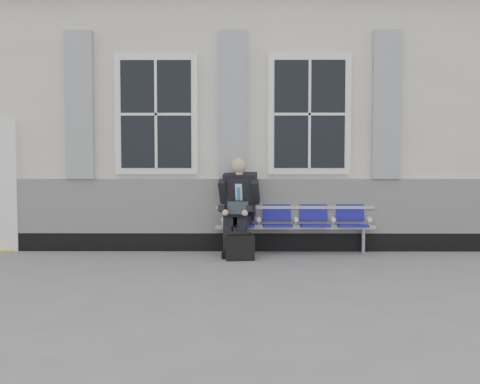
{
  "coord_description": "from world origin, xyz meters",
  "views": [
    {
      "loc": [
        -0.73,
        -7.32,
        1.44
      ],
      "look_at": [
        -0.78,
        0.9,
        1.01
      ],
      "focal_mm": 40.0,
      "sensor_mm": 36.0,
      "label": 1
    }
  ],
  "objects": [
    {
      "name": "businessman",
      "position": [
        -0.8,
        1.18,
        0.82
      ],
      "size": [
        0.68,
        0.91,
        1.54
      ],
      "color": "black",
      "rests_on": "ground"
    },
    {
      "name": "briefcase",
      "position": [
        -0.77,
        0.61,
        0.2
      ],
      "size": [
        0.44,
        0.23,
        0.43
      ],
      "color": "black",
      "rests_on": "ground"
    },
    {
      "name": "ground",
      "position": [
        0.0,
        0.0,
        0.0
      ],
      "size": [
        70.0,
        70.0,
        0.0
      ],
      "primitive_type": "plane",
      "color": "slate",
      "rests_on": "ground"
    },
    {
      "name": "bench",
      "position": [
        0.12,
        1.32,
        0.55
      ],
      "size": [
        2.6,
        0.47,
        0.91
      ],
      "color": "#9EA0A3",
      "rests_on": "ground"
    },
    {
      "name": "station_building",
      "position": [
        -0.02,
        3.47,
        2.22
      ],
      "size": [
        14.4,
        4.4,
        4.49
      ],
      "color": "silver",
      "rests_on": "ground"
    }
  ]
}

